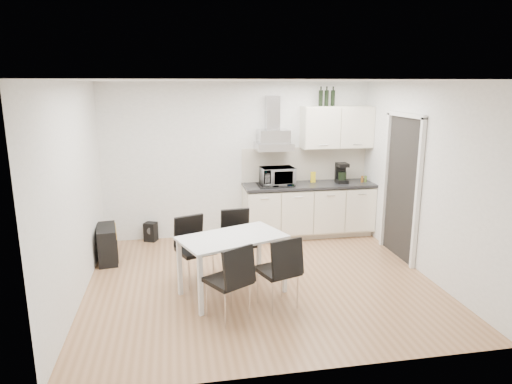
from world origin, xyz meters
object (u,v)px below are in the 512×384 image
floor_speaker (151,232)px  guitar_amp (107,244)px  dining_table (232,244)px  chair_far_left (195,251)px  chair_far_right (238,243)px  chair_near_right (278,271)px  kitchenette (310,188)px  chair_near_left (228,281)px

floor_speaker → guitar_amp: bearing=-102.1°
dining_table → chair_far_left: 0.62m
dining_table → chair_far_right: chair_far_right is taller
chair_far_left → chair_near_right: size_ratio=1.00×
chair_far_left → chair_near_right: bearing=116.2°
chair_far_left → kitchenette: bearing=-162.8°
chair_far_right → floor_speaker: bearing=-57.3°
kitchenette → chair_near_left: size_ratio=2.86×
chair_far_right → dining_table: bearing=69.6°
dining_table → chair_near_right: size_ratio=1.62×
kitchenette → guitar_amp: bearing=-169.1°
dining_table → guitar_amp: 2.22m
chair_near_left → floor_speaker: 2.97m
dining_table → chair_far_right: 0.65m
chair_far_left → chair_near_right: 1.23m
dining_table → chair_near_left: 0.65m
dining_table → floor_speaker: 2.50m
dining_table → guitar_amp: dining_table is taller
dining_table → chair_far_left: chair_far_left is taller
chair_near_left → chair_far_left: bearing=76.8°
kitchenette → floor_speaker: 2.78m
kitchenette → chair_far_left: (-2.04, -1.63, -0.39)m
chair_near_left → chair_near_right: 0.62m
chair_far_left → guitar_amp: bearing=-60.2°
dining_table → chair_near_right: chair_near_right is taller
dining_table → floor_speaker: size_ratio=4.49×
chair_far_right → guitar_amp: bearing=-28.9°
chair_near_left → chair_near_right: bearing=-14.9°
kitchenette → floor_speaker: kitchenette is taller
chair_near_right → kitchenette: bearing=46.2°
floor_speaker → kitchenette: bearing=20.9°
guitar_amp → dining_table: bearing=-47.9°
dining_table → guitar_amp: size_ratio=2.14×
chair_far_left → guitar_amp: chair_far_left is taller
chair_near_left → guitar_amp: 2.54m
chair_far_left → chair_near_right: (0.91, -0.83, 0.00)m
guitar_amp → chair_far_right: bearing=-31.7°
guitar_amp → chair_near_right: bearing=-48.6°
guitar_amp → floor_speaker: 1.00m
kitchenette → chair_near_right: (-1.13, -2.46, -0.39)m
kitchenette → floor_speaker: (-2.69, 0.17, -0.67)m
chair_far_right → guitar_amp: (-1.84, 0.80, -0.18)m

